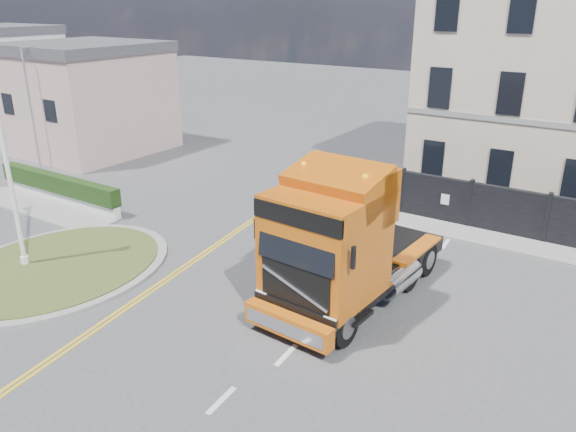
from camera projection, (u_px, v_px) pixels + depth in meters
The scene contains 12 objects.
ground at pixel (266, 288), 18.74m from camera, with size 120.00×120.00×0.00m, color #424244.
traffic_island at pixel (57, 268), 19.96m from camera, with size 6.80×6.80×0.17m.
hedge_wall at pixel (59, 188), 26.30m from camera, with size 8.00×0.55×1.35m.
pavement_side at pixel (40, 208), 25.69m from camera, with size 8.50×1.80×0.10m, color gray.
seaside_bldg_pink at pixel (88, 102), 34.92m from camera, with size 8.00×8.00×6.00m, color #C4A199.
seaside_bldg_cream at pixel (40, 95), 40.76m from camera, with size 9.00×8.00×5.00m, color beige.
hoarding_fence at pixel (534, 217), 22.03m from camera, with size 18.80×0.25×2.00m.
georgian_building at pixel (571, 73), 26.43m from camera, with size 12.30×10.30×12.80m.
pavement_far at pixel (511, 244), 21.95m from camera, with size 20.00×1.60×0.12m, color gray.
truck at pixel (339, 248), 16.83m from camera, with size 3.29×7.73×4.53m.
lamppost_island at pixel (7, 167), 18.82m from camera, with size 0.22×0.44×7.19m.
lamppost_slim at pixel (29, 98), 30.55m from camera, with size 0.28×0.55×6.74m.
Camera 1 is at (9.74, -13.47, 9.00)m, focal length 35.00 mm.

